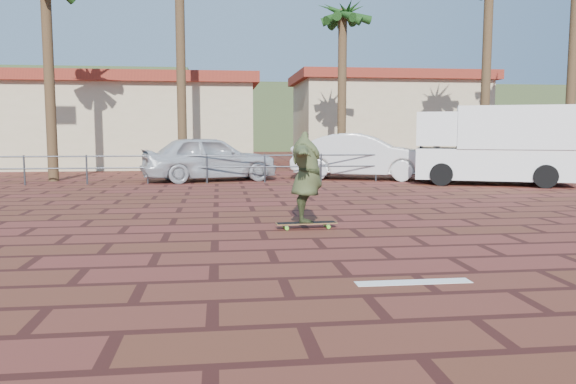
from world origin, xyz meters
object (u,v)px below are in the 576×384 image
object	(u,v)px
campervan	(495,144)
car_silver	(210,158)
skateboarder	(307,177)
car_white	(362,156)
longboard	(306,223)

from	to	relation	value
campervan	car_silver	bearing A→B (deg)	-172.39
skateboarder	car_silver	world-z (taller)	skateboarder
skateboarder	campervan	bearing A→B (deg)	-37.23
car_white	skateboarder	bearing A→B (deg)	179.75
longboard	car_white	distance (m)	11.04
skateboarder	car_white	bearing A→B (deg)	-12.65
campervan	car_white	xyz separation A→B (m)	(-3.92, 2.55, -0.52)
skateboarder	car_white	size ratio (longest dim) A/B	0.40
skateboarder	car_silver	bearing A→B (deg)	17.74
longboard	car_silver	bearing A→B (deg)	96.58
campervan	car_white	size ratio (longest dim) A/B	1.05
longboard	skateboarder	world-z (taller)	skateboarder
campervan	car_white	bearing A→B (deg)	169.47
skateboarder	campervan	xyz separation A→B (m)	(7.66, 7.81, 0.42)
car_silver	car_white	world-z (taller)	car_white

